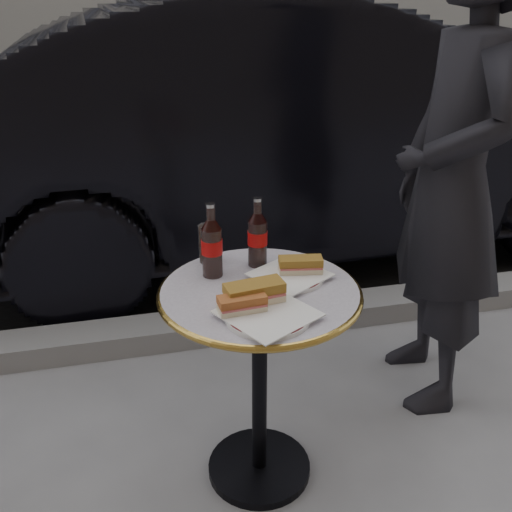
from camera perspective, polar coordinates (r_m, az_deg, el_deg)
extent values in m
plane|color=gray|center=(2.17, 0.32, -20.58)|extent=(80.00, 80.00, 0.00)
cube|color=black|center=(6.67, -9.98, 11.23)|extent=(40.00, 8.00, 0.00)
cube|color=gray|center=(2.83, -3.97, -7.04)|extent=(40.00, 0.20, 0.12)
cylinder|color=white|center=(1.58, 1.18, -6.00)|extent=(0.30, 0.30, 0.01)
cylinder|color=white|center=(1.79, 3.39, -2.07)|extent=(0.28, 0.28, 0.01)
cube|color=#A45729|center=(1.57, -1.40, -4.88)|extent=(0.14, 0.07, 0.05)
cube|color=olive|center=(1.61, -0.17, -3.80)|extent=(0.18, 0.10, 0.06)
cube|color=olive|center=(1.79, 4.47, -0.98)|extent=(0.15, 0.09, 0.05)
cylinder|color=black|center=(1.88, -4.80, 1.25)|extent=(0.07, 0.07, 0.13)
imported|color=black|center=(3.65, 4.96, 12.61)|extent=(1.86, 4.76, 1.54)
imported|color=black|center=(2.23, 18.94, 6.80)|extent=(0.52, 0.71, 1.81)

